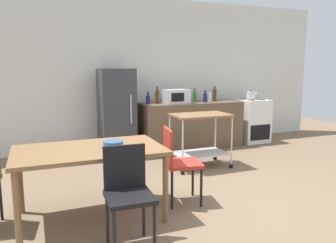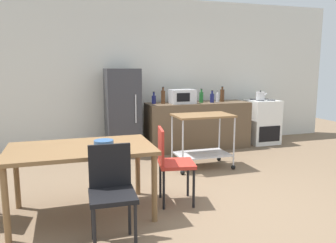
{
  "view_description": "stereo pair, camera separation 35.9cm",
  "coord_description": "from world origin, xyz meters",
  "px_view_note": "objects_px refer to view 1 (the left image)",
  "views": [
    {
      "loc": [
        -1.93,
        -3.17,
        1.58
      ],
      "look_at": [
        -0.15,
        1.2,
        0.8
      ],
      "focal_mm": 35.48,
      "sensor_mm": 36.0,
      "label": 1
    },
    {
      "loc": [
        -1.59,
        -3.3,
        1.58
      ],
      "look_at": [
        -0.15,
        1.2,
        0.8
      ],
      "focal_mm": 35.48,
      "sensor_mm": 36.0,
      "label": 2
    }
  ],
  "objects_px": {
    "bottle_hot_sauce": "(210,97)",
    "bottle_vinegar": "(148,99)",
    "bottle_sesame_oil": "(214,95)",
    "kitchen_cart": "(200,132)",
    "dining_table": "(90,156)",
    "microwave": "(176,96)",
    "bottle_soda": "(195,97)",
    "kettle": "(251,95)",
    "fruit_bowl": "(113,145)",
    "refrigerator": "(117,112)",
    "stove_oven": "(252,120)",
    "chair_red": "(178,160)",
    "chair_black": "(128,189)",
    "bottle_wine": "(157,97)",
    "bottle_olive_oil": "(205,97)"
  },
  "relations": [
    {
      "from": "bottle_wine",
      "to": "bottle_soda",
      "type": "height_order",
      "value": "bottle_wine"
    },
    {
      "from": "chair_black",
      "to": "bottle_vinegar",
      "type": "distance_m",
      "value": 3.39
    },
    {
      "from": "kitchen_cart",
      "to": "bottle_vinegar",
      "type": "height_order",
      "value": "bottle_vinegar"
    },
    {
      "from": "refrigerator",
      "to": "stove_oven",
      "type": "bearing_deg",
      "value": -1.6
    },
    {
      "from": "bottle_olive_oil",
      "to": "bottle_hot_sauce",
      "type": "height_order",
      "value": "bottle_olive_oil"
    },
    {
      "from": "dining_table",
      "to": "bottle_soda",
      "type": "bearing_deg",
      "value": 44.65
    },
    {
      "from": "bottle_olive_oil",
      "to": "chair_red",
      "type": "bearing_deg",
      "value": -124.67
    },
    {
      "from": "bottle_soda",
      "to": "bottle_olive_oil",
      "type": "xyz_separation_m",
      "value": [
        0.2,
        -0.05,
        -0.02
      ]
    },
    {
      "from": "chair_red",
      "to": "bottle_wine",
      "type": "relative_size",
      "value": 2.83
    },
    {
      "from": "chair_red",
      "to": "stove_oven",
      "type": "xyz_separation_m",
      "value": [
        2.78,
        2.4,
        -0.07
      ]
    },
    {
      "from": "dining_table",
      "to": "stove_oven",
      "type": "bearing_deg",
      "value": 32.53
    },
    {
      "from": "dining_table",
      "to": "kitchen_cart",
      "type": "relative_size",
      "value": 1.65
    },
    {
      "from": "refrigerator",
      "to": "dining_table",
      "type": "bearing_deg",
      "value": -109.47
    },
    {
      "from": "stove_oven",
      "to": "dining_table",
      "type": "bearing_deg",
      "value": -147.47
    },
    {
      "from": "kitchen_cart",
      "to": "microwave",
      "type": "xyz_separation_m",
      "value": [
        0.09,
        1.17,
        0.46
      ]
    },
    {
      "from": "bottle_soda",
      "to": "kitchen_cart",
      "type": "bearing_deg",
      "value": -112.17
    },
    {
      "from": "chair_black",
      "to": "bottle_hot_sauce",
      "type": "xyz_separation_m",
      "value": [
        2.5,
        3.03,
        0.47
      ]
    },
    {
      "from": "bottle_olive_oil",
      "to": "bottle_sesame_oil",
      "type": "bearing_deg",
      "value": 21.76
    },
    {
      "from": "chair_red",
      "to": "stove_oven",
      "type": "height_order",
      "value": "stove_oven"
    },
    {
      "from": "bottle_soda",
      "to": "bottle_olive_oil",
      "type": "height_order",
      "value": "bottle_soda"
    },
    {
      "from": "bottle_hot_sauce",
      "to": "bottle_vinegar",
      "type": "bearing_deg",
      "value": 176.0
    },
    {
      "from": "stove_oven",
      "to": "bottle_olive_oil",
      "type": "distance_m",
      "value": 1.32
    },
    {
      "from": "chair_black",
      "to": "bottle_wine",
      "type": "xyz_separation_m",
      "value": [
        1.41,
        3.07,
        0.51
      ]
    },
    {
      "from": "dining_table",
      "to": "refrigerator",
      "type": "xyz_separation_m",
      "value": [
        0.88,
        2.49,
        0.1
      ]
    },
    {
      "from": "chair_red",
      "to": "bottle_sesame_oil",
      "type": "xyz_separation_m",
      "value": [
        1.86,
        2.4,
        0.51
      ]
    },
    {
      "from": "kitchen_cart",
      "to": "bottle_sesame_oil",
      "type": "relative_size",
      "value": 3.04
    },
    {
      "from": "kettle",
      "to": "fruit_bowl",
      "type": "bearing_deg",
      "value": -144.78
    },
    {
      "from": "microwave",
      "to": "bottle_soda",
      "type": "relative_size",
      "value": 1.72
    },
    {
      "from": "bottle_hot_sauce",
      "to": "dining_table",
      "type": "bearing_deg",
      "value": -139.21
    },
    {
      "from": "chair_red",
      "to": "bottle_soda",
      "type": "relative_size",
      "value": 3.32
    },
    {
      "from": "fruit_bowl",
      "to": "kettle",
      "type": "bearing_deg",
      "value": 35.22
    },
    {
      "from": "chair_black",
      "to": "bottle_wine",
      "type": "relative_size",
      "value": 2.83
    },
    {
      "from": "chair_black",
      "to": "bottle_vinegar",
      "type": "xyz_separation_m",
      "value": [
        1.24,
        3.12,
        0.47
      ]
    },
    {
      "from": "bottle_hot_sauce",
      "to": "bottle_sesame_oil",
      "type": "bearing_deg",
      "value": 25.71
    },
    {
      "from": "chair_red",
      "to": "bottle_soda",
      "type": "xyz_separation_m",
      "value": [
        1.38,
        2.34,
        0.49
      ]
    },
    {
      "from": "microwave",
      "to": "bottle_soda",
      "type": "height_order",
      "value": "bottle_soda"
    },
    {
      "from": "chair_black",
      "to": "kettle",
      "type": "xyz_separation_m",
      "value": [
        3.44,
        2.99,
        0.48
      ]
    },
    {
      "from": "kitchen_cart",
      "to": "bottle_soda",
      "type": "distance_m",
      "value": 1.34
    },
    {
      "from": "stove_oven",
      "to": "bottle_wine",
      "type": "distance_m",
      "value": 2.23
    },
    {
      "from": "stove_oven",
      "to": "refrigerator",
      "type": "xyz_separation_m",
      "value": [
        -2.9,
        0.08,
        0.32
      ]
    },
    {
      "from": "bottle_sesame_oil",
      "to": "bottle_hot_sauce",
      "type": "bearing_deg",
      "value": -154.29
    },
    {
      "from": "refrigerator",
      "to": "kettle",
      "type": "bearing_deg",
      "value": -3.7
    },
    {
      "from": "dining_table",
      "to": "fruit_bowl",
      "type": "height_order",
      "value": "fruit_bowl"
    },
    {
      "from": "refrigerator",
      "to": "kitchen_cart",
      "type": "bearing_deg",
      "value": -52.08
    },
    {
      "from": "stove_oven",
      "to": "bottle_vinegar",
      "type": "bearing_deg",
      "value": 179.44
    },
    {
      "from": "microwave",
      "to": "bottle_soda",
      "type": "bearing_deg",
      "value": 1.09
    },
    {
      "from": "refrigerator",
      "to": "bottle_olive_oil",
      "type": "height_order",
      "value": "refrigerator"
    },
    {
      "from": "refrigerator",
      "to": "bottle_vinegar",
      "type": "height_order",
      "value": "refrigerator"
    },
    {
      "from": "dining_table",
      "to": "stove_oven",
      "type": "distance_m",
      "value": 4.49
    },
    {
      "from": "chair_black",
      "to": "kettle",
      "type": "bearing_deg",
      "value": 43.43
    }
  ]
}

